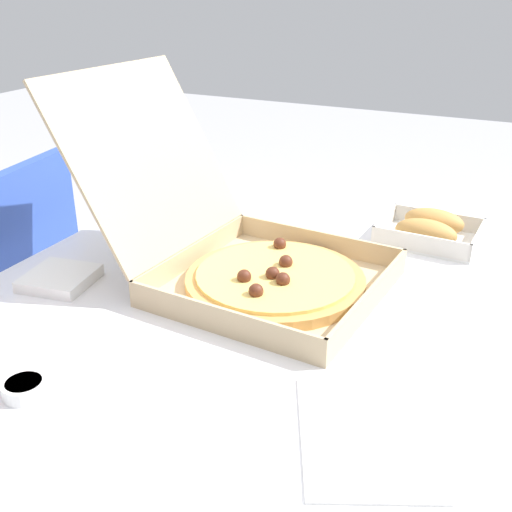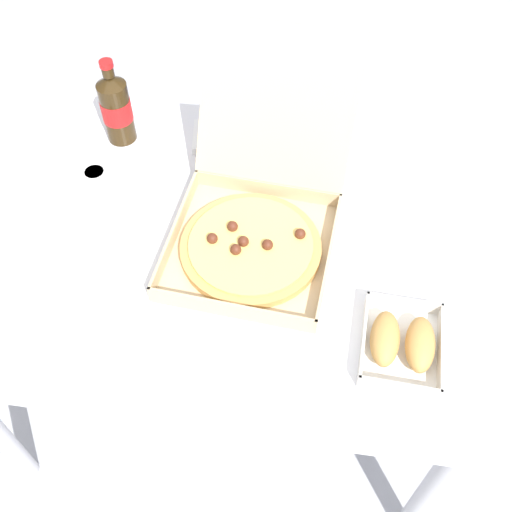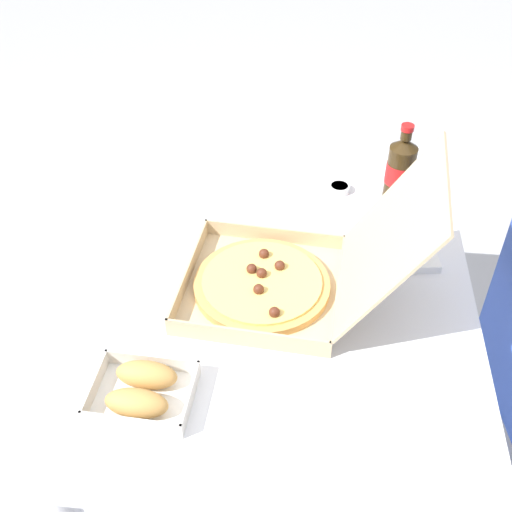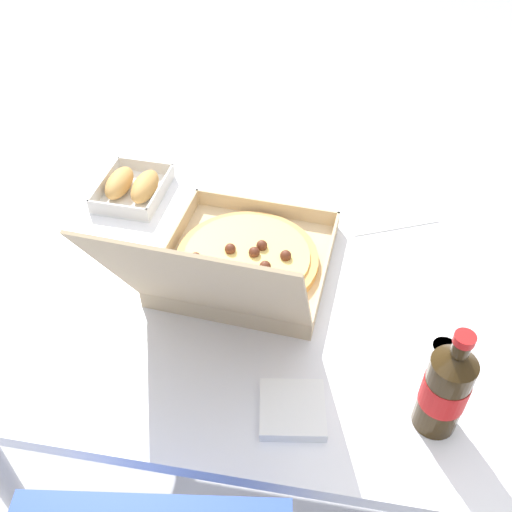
{
  "view_description": "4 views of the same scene",
  "coord_description": "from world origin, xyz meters",
  "px_view_note": "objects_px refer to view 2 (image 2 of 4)",
  "views": [
    {
      "loc": [
        -0.79,
        -0.41,
        1.19
      ],
      "look_at": [
        0.06,
        -0.0,
        0.76
      ],
      "focal_mm": 43.27,
      "sensor_mm": 36.0,
      "label": 1
    },
    {
      "loc": [
        0.19,
        -0.83,
        1.74
      ],
      "look_at": [
        0.08,
        -0.06,
        0.72
      ],
      "focal_mm": 42.51,
      "sensor_mm": 36.0,
      "label": 2
    },
    {
      "loc": [
        1.1,
        0.06,
        1.7
      ],
      "look_at": [
        0.0,
        -0.06,
        0.74
      ],
      "focal_mm": 45.01,
      "sensor_mm": 36.0,
      "label": 3
    },
    {
      "loc": [
        -0.11,
        0.85,
        1.57
      ],
      "look_at": [
        0.04,
        -0.0,
        0.76
      ],
      "focal_mm": 40.9,
      "sensor_mm": 36.0,
      "label": 4
    }
  ],
  "objects_px": {
    "dipping_sauce_cup": "(95,174)",
    "bread_side_box": "(402,343)",
    "cola_bottle": "(116,107)",
    "pizza_box_open": "(255,222)",
    "chair": "(283,120)",
    "paper_menu": "(87,331)",
    "napkin_pile": "(215,137)"
  },
  "relations": [
    {
      "from": "chair",
      "to": "paper_menu",
      "type": "distance_m",
      "value": 1.02
    },
    {
      "from": "chair",
      "to": "cola_bottle",
      "type": "height_order",
      "value": "cola_bottle"
    },
    {
      "from": "pizza_box_open",
      "to": "napkin_pile",
      "type": "relative_size",
      "value": 4.95
    },
    {
      "from": "bread_side_box",
      "to": "cola_bottle",
      "type": "distance_m",
      "value": 0.87
    },
    {
      "from": "napkin_pile",
      "to": "dipping_sauce_cup",
      "type": "xyz_separation_m",
      "value": [
        -0.26,
        -0.17,
        0.0
      ]
    },
    {
      "from": "dipping_sauce_cup",
      "to": "bread_side_box",
      "type": "bearing_deg",
      "value": -26.88
    },
    {
      "from": "bread_side_box",
      "to": "pizza_box_open",
      "type": "bearing_deg",
      "value": 142.66
    },
    {
      "from": "dipping_sauce_cup",
      "to": "paper_menu",
      "type": "bearing_deg",
      "value": -74.76
    },
    {
      "from": "cola_bottle",
      "to": "pizza_box_open",
      "type": "bearing_deg",
      "value": -35.64
    },
    {
      "from": "paper_menu",
      "to": "napkin_pile",
      "type": "bearing_deg",
      "value": 51.7
    },
    {
      "from": "chair",
      "to": "paper_menu",
      "type": "xyz_separation_m",
      "value": [
        -0.29,
        -0.95,
        0.22
      ]
    },
    {
      "from": "cola_bottle",
      "to": "paper_menu",
      "type": "relative_size",
      "value": 1.07
    },
    {
      "from": "bread_side_box",
      "to": "napkin_pile",
      "type": "distance_m",
      "value": 0.71
    },
    {
      "from": "chair",
      "to": "paper_menu",
      "type": "relative_size",
      "value": 3.95
    },
    {
      "from": "paper_menu",
      "to": "dipping_sauce_cup",
      "type": "distance_m",
      "value": 0.43
    },
    {
      "from": "chair",
      "to": "bread_side_box",
      "type": "distance_m",
      "value": 0.99
    },
    {
      "from": "chair",
      "to": "bread_side_box",
      "type": "height_order",
      "value": "chair"
    },
    {
      "from": "chair",
      "to": "pizza_box_open",
      "type": "relative_size",
      "value": 1.52
    },
    {
      "from": "pizza_box_open",
      "to": "cola_bottle",
      "type": "distance_m",
      "value": 0.47
    },
    {
      "from": "chair",
      "to": "napkin_pile",
      "type": "height_order",
      "value": "chair"
    },
    {
      "from": "pizza_box_open",
      "to": "cola_bottle",
      "type": "height_order",
      "value": "pizza_box_open"
    },
    {
      "from": "bread_side_box",
      "to": "cola_bottle",
      "type": "height_order",
      "value": "cola_bottle"
    },
    {
      "from": "pizza_box_open",
      "to": "cola_bottle",
      "type": "xyz_separation_m",
      "value": [
        -0.38,
        0.27,
        0.05
      ]
    },
    {
      "from": "bread_side_box",
      "to": "napkin_pile",
      "type": "bearing_deg",
      "value": 130.6
    },
    {
      "from": "paper_menu",
      "to": "dipping_sauce_cup",
      "type": "xyz_separation_m",
      "value": [
        -0.11,
        0.41,
        0.01
      ]
    },
    {
      "from": "pizza_box_open",
      "to": "bread_side_box",
      "type": "bearing_deg",
      "value": -37.34
    },
    {
      "from": "bread_side_box",
      "to": "paper_menu",
      "type": "height_order",
      "value": "bread_side_box"
    },
    {
      "from": "chair",
      "to": "cola_bottle",
      "type": "bearing_deg",
      "value": -133.75
    },
    {
      "from": "napkin_pile",
      "to": "dipping_sauce_cup",
      "type": "distance_m",
      "value": 0.31
    },
    {
      "from": "napkin_pile",
      "to": "dipping_sauce_cup",
      "type": "relative_size",
      "value": 1.96
    },
    {
      "from": "pizza_box_open",
      "to": "napkin_pile",
      "type": "bearing_deg",
      "value": 116.07
    },
    {
      "from": "pizza_box_open",
      "to": "bread_side_box",
      "type": "height_order",
      "value": "pizza_box_open"
    }
  ]
}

